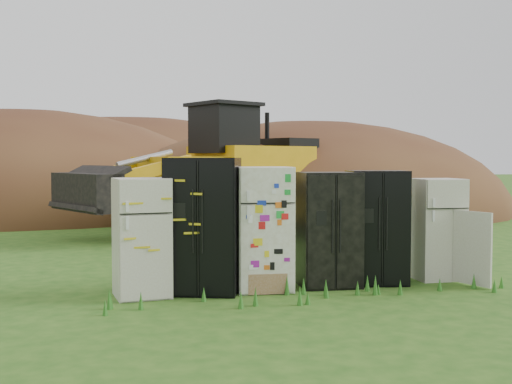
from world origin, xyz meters
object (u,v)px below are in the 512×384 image
(fridge_leftmost, at_px, (142,237))
(fridge_black_right, at_px, (377,227))
(fridge_black_side, at_px, (203,225))
(fridge_sticker, at_px, (263,228))
(fridge_dark_mid, at_px, (329,229))
(fridge_open_door, at_px, (437,229))
(wheel_loader, at_px, (197,167))

(fridge_leftmost, xyz_separation_m, fridge_black_right, (3.70, 0.01, 0.04))
(fridge_black_right, bearing_deg, fridge_black_side, -167.99)
(fridge_leftmost, height_order, fridge_sticker, fridge_sticker)
(fridge_dark_mid, distance_m, fridge_black_right, 0.82)
(fridge_black_right, distance_m, fridge_open_door, 1.12)
(fridge_leftmost, bearing_deg, fridge_black_side, -1.79)
(fridge_black_side, xyz_separation_m, fridge_sticker, (0.90, -0.05, -0.07))
(fridge_sticker, relative_size, fridge_dark_mid, 1.05)
(wheel_loader, bearing_deg, fridge_black_side, -123.25)
(fridge_sticker, height_order, fridge_black_right, fridge_sticker)
(fridge_sticker, height_order, fridge_dark_mid, fridge_sticker)
(fridge_leftmost, xyz_separation_m, fridge_open_door, (4.81, 0.08, -0.03))
(fridge_open_door, bearing_deg, fridge_leftmost, -175.84)
(fridge_sticker, xyz_separation_m, fridge_open_door, (3.00, 0.07, -0.10))
(fridge_leftmost, distance_m, fridge_dark_mid, 2.88)
(fridge_black_side, bearing_deg, fridge_black_right, 20.08)
(fridge_open_door, relative_size, wheel_loader, 0.23)
(fridge_black_side, distance_m, fridge_dark_mid, 1.97)
(fridge_leftmost, xyz_separation_m, fridge_dark_mid, (2.88, -0.01, 0.03))
(fridge_black_side, relative_size, fridge_black_right, 1.11)
(fridge_sticker, distance_m, fridge_open_door, 3.00)
(fridge_dark_mid, bearing_deg, fridge_black_side, -175.68)
(fridge_dark_mid, height_order, wheel_loader, wheel_loader)
(wheel_loader, bearing_deg, fridge_open_door, -94.04)
(fridge_black_side, height_order, wheel_loader, wheel_loader)
(fridge_dark_mid, height_order, fridge_black_right, fridge_black_right)
(wheel_loader, bearing_deg, fridge_leftmost, -129.78)
(fridge_leftmost, xyz_separation_m, fridge_black_side, (0.91, 0.05, 0.15))
(fridge_black_side, height_order, fridge_open_door, fridge_black_side)
(fridge_leftmost, relative_size, wheel_loader, 0.24)
(fridge_black_right, relative_size, fridge_open_door, 1.08)
(fridge_black_side, xyz_separation_m, wheel_loader, (1.25, 7.45, 0.75))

